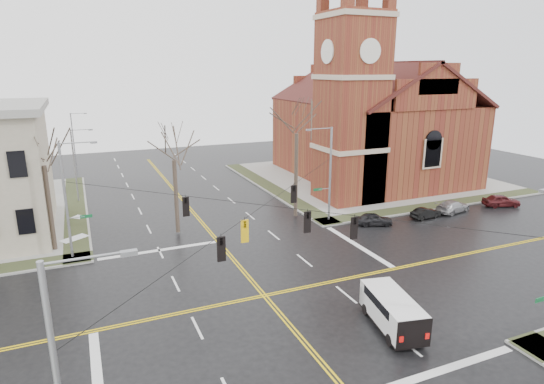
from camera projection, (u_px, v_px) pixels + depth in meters
name	position (u px, v px, depth m)	size (l,w,h in m)	color
ground	(264.00, 296.00, 29.71)	(120.00, 120.00, 0.00)	black
sidewalks	(264.00, 295.00, 29.69)	(80.00, 80.00, 0.17)	gray
road_markings	(264.00, 296.00, 29.71)	(100.00, 100.00, 0.01)	gold
church	(368.00, 116.00, 58.89)	(24.28, 27.48, 27.50)	maroon
signal_pole_ne	(329.00, 171.00, 42.91)	(2.75, 0.22, 9.00)	gray
signal_pole_nw	(68.00, 197.00, 34.29)	(2.75, 0.22, 9.00)	gray
span_wires	(264.00, 205.00, 28.08)	(23.02, 23.02, 0.03)	black
traffic_signals	(268.00, 220.00, 27.68)	(8.21, 8.26, 1.30)	black
streetlight_north_a	(76.00, 163.00, 49.29)	(2.30, 0.20, 8.00)	gray
streetlight_north_b	(74.00, 138.00, 67.02)	(2.30, 0.20, 8.00)	gray
cargo_van	(391.00, 308.00, 25.98)	(2.93, 5.32, 1.92)	white
parked_car_a	(374.00, 219.00, 42.92)	(1.39, 3.45, 1.18)	black
parked_car_b	(426.00, 213.00, 44.90)	(1.12, 3.22, 1.06)	black
parked_car_c	(453.00, 206.00, 46.80)	(1.73, 4.27, 1.24)	#9F9FA1
parked_car_d	(501.00, 200.00, 48.75)	(1.56, 3.88, 1.32)	#4F1619
tree_nw_far	(43.00, 160.00, 35.07)	(4.00, 4.00, 10.39)	#352B22
tree_nw_near	(174.00, 155.00, 39.02)	(4.00, 4.00, 9.83)	#352B22
tree_ne	(297.00, 128.00, 43.09)	(4.00, 4.00, 12.32)	#352B22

